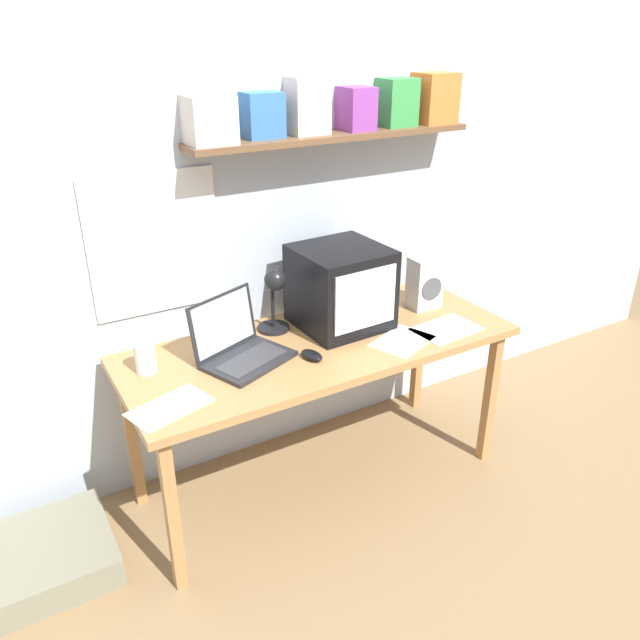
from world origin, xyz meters
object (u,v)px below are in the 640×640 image
at_px(loose_paper_near_laptop, 170,407).
at_px(corner_desk, 320,355).
at_px(desk_lamp, 274,294).
at_px(juice_glass, 145,359).
at_px(loose_paper_near_monitor, 403,341).
at_px(printed_handout, 446,329).
at_px(floor_cushion, 50,556).
at_px(laptop, 238,344).
at_px(crt_monitor, 341,287).
at_px(space_heater, 425,283).
at_px(computer_mouse, 312,355).

bearing_deg(loose_paper_near_laptop, corner_desk, 13.27).
bearing_deg(desk_lamp, juice_glass, -164.12).
bearing_deg(loose_paper_near_monitor, corner_desk, 149.68).
bearing_deg(printed_handout, loose_paper_near_monitor, 178.56).
bearing_deg(printed_handout, floor_cushion, 171.89).
distance_m(corner_desk, juice_glass, 0.72).
distance_m(desk_lamp, printed_handout, 0.76).
relative_size(desk_lamp, loose_paper_near_laptop, 0.96).
distance_m(laptop, loose_paper_near_laptop, 0.41).
bearing_deg(crt_monitor, printed_handout, -39.28).
xyz_separation_m(laptop, space_heater, (0.95, 0.02, 0.06)).
bearing_deg(crt_monitor, desk_lamp, 164.73).
xyz_separation_m(computer_mouse, loose_paper_near_laptop, (-0.60, -0.05, -0.01)).
bearing_deg(space_heater, computer_mouse, -164.62).
height_order(corner_desk, juice_glass, juice_glass).
relative_size(corner_desk, floor_cushion, 3.60).
height_order(desk_lamp, printed_handout, desk_lamp).
bearing_deg(laptop, space_heater, -20.42).
xyz_separation_m(crt_monitor, loose_paper_near_laptop, (-0.86, -0.26, -0.17)).
bearing_deg(laptop, crt_monitor, -15.33).
bearing_deg(crt_monitor, floor_cushion, 179.42).
xyz_separation_m(desk_lamp, juice_glass, (-0.57, -0.04, -0.13)).
distance_m(crt_monitor, space_heater, 0.44).
xyz_separation_m(crt_monitor, desk_lamp, (-0.29, 0.07, 0.01)).
bearing_deg(floor_cushion, printed_handout, -8.11).
relative_size(printed_handout, loose_paper_near_monitor, 0.98).
bearing_deg(loose_paper_near_monitor, printed_handout, -1.44).
relative_size(loose_paper_near_laptop, loose_paper_near_monitor, 1.03).
distance_m(crt_monitor, computer_mouse, 0.38).
distance_m(loose_paper_near_monitor, floor_cushion, 1.63).
xyz_separation_m(space_heater, printed_handout, (-0.07, -0.24, -0.12)).
bearing_deg(floor_cushion, loose_paper_near_laptop, -25.74).
bearing_deg(computer_mouse, corner_desk, 47.29).
height_order(crt_monitor, space_heater, crt_monitor).
xyz_separation_m(desk_lamp, space_heater, (0.72, -0.10, -0.06)).
relative_size(corner_desk, loose_paper_near_monitor, 5.46).
distance_m(laptop, floor_cushion, 1.09).
relative_size(laptop, space_heater, 1.67).
xyz_separation_m(juice_glass, loose_paper_near_laptop, (-0.00, -0.29, -0.05)).
distance_m(juice_glass, loose_paper_near_monitor, 1.04).
distance_m(corner_desk, crt_monitor, 0.31).
bearing_deg(loose_paper_near_laptop, space_heater, 9.94).
distance_m(crt_monitor, loose_paper_near_monitor, 0.35).
relative_size(crt_monitor, desk_lamp, 1.27).
distance_m(corner_desk, loose_paper_near_laptop, 0.72).
distance_m(corner_desk, loose_paper_near_monitor, 0.35).
bearing_deg(laptop, loose_paper_near_laptop, -170.81).
bearing_deg(space_heater, juice_glass, 178.85).
relative_size(space_heater, loose_paper_near_laptop, 0.78).
bearing_deg(crt_monitor, loose_paper_near_monitor, -65.47).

